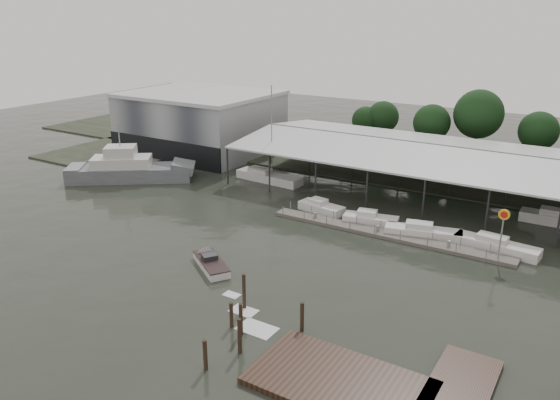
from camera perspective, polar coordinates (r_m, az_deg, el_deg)
The scene contains 18 objects.
ground at distance 61.11m, azimuth -5.80°, elevation -3.99°, with size 200.00×200.00×0.00m, color #272C24.
land_strip_far at distance 95.94m, azimuth 9.67°, elevation 4.52°, with size 140.00×30.00×0.30m.
land_strip_west at distance 107.99m, azimuth -13.04°, elevation 5.94°, with size 20.00×40.00×0.30m.
storage_warehouse at distance 98.91m, azimuth -8.27°, elevation 8.12°, with size 24.50×20.50×10.50m.
covered_boat_shed at distance 76.43m, azimuth 17.64°, elevation 4.80°, with size 58.24×24.00×6.96m.
trawler_dock at distance 90.23m, azimuth -15.59°, elevation 3.24°, with size 3.00×18.00×0.50m.
floating_dock at distance 62.37m, azimuth 10.98°, elevation -3.56°, with size 28.00×2.00×1.40m.
shell_fuel_sign at distance 58.27m, azimuth 22.25°, elevation -2.41°, with size 1.10×0.18×5.55m.
boardwalk_platform at distance 38.78m, azimuth 10.36°, elevation -18.94°, with size 15.00×12.00×0.50m.
grey_trawler at distance 84.11m, azimuth -15.34°, elevation 3.07°, with size 17.79×14.89×8.84m.
white_sailboat at distance 80.78m, azimuth -1.26°, elevation 2.43°, with size 10.63×3.27×14.35m.
speedboat_underway at distance 54.80m, azimuth -7.37°, elevation -6.44°, with size 15.52×10.77×2.00m.
moored_cruiser_0 at distance 68.58m, azimuth 4.31°, elevation -0.76°, with size 6.18×3.11×1.70m.
moored_cruiser_1 at distance 65.35m, azimuth 9.40°, elevation -2.00°, with size 6.67×3.46×1.70m.
moored_cruiser_2 at distance 62.94m, azimuth 14.67°, elevation -3.23°, with size 8.65×4.17×1.70m.
moored_cruiser_3 at distance 61.81m, azimuth 21.62°, elevation -4.43°, with size 8.83×3.06×1.70m.
mooring_pilings at distance 43.38m, azimuth -3.68°, elevation -12.74°, with size 6.19×8.61×3.81m.
horizon_tree_line at distance 94.22m, azimuth 23.90°, elevation 6.76°, with size 65.21×9.57×11.98m.
Camera 1 is at (34.79, -44.17, 23.95)m, focal length 35.00 mm.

